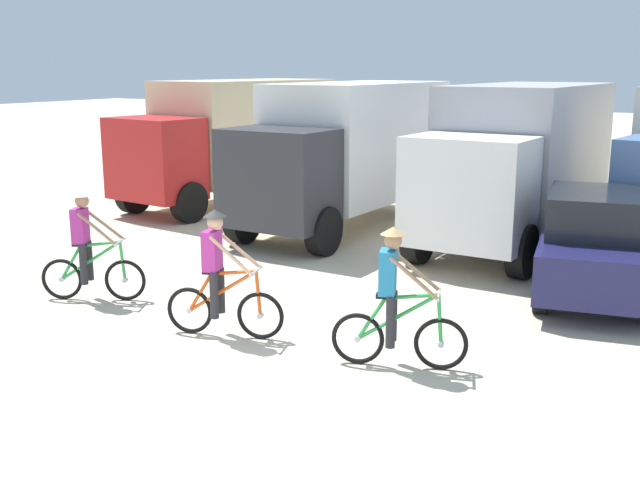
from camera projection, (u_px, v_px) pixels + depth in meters
ground_plane at (175, 402)px, 8.67m from camera, size 120.00×120.00×0.00m
box_truck_tan_camper at (233, 135)px, 20.88m from camera, size 3.09×6.97×3.35m
box_truck_white_box at (347, 147)px, 17.73m from camera, size 2.58×6.82×3.35m
box_truck_grey_hauler at (519, 156)px, 16.06m from camera, size 2.63×6.84×3.35m
sedan_parked at (598, 244)px, 12.50m from camera, size 2.48×4.45×1.76m
cyclist_orange_shirt at (88, 249)px, 12.26m from camera, size 1.58×0.86×1.82m
cyclist_cowboy_hat at (220, 278)px, 10.61m from camera, size 1.67×0.67×1.82m
cyclist_near_camera at (395, 303)px, 9.51m from camera, size 1.65×0.72×1.82m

